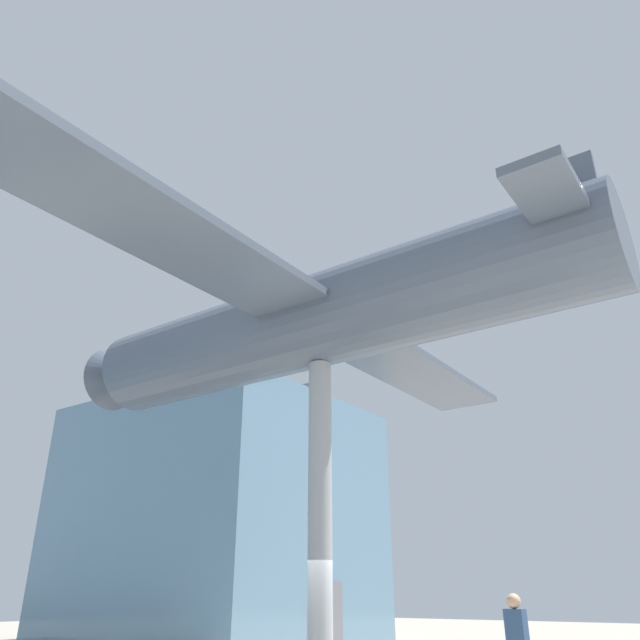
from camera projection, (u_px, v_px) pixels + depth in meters
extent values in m
cube|color=#60849E|center=(219.00, 521.00, 27.64)|extent=(10.28, 11.63, 9.66)
cube|color=slate|center=(226.00, 409.00, 29.70)|extent=(0.36, 11.05, 0.60)
cube|color=slate|center=(328.00, 615.00, 23.05)|extent=(1.80, 0.12, 2.30)
cylinder|color=#999EA3|center=(320.00, 517.00, 12.81)|extent=(0.50, 0.50, 6.67)
cylinder|color=#4C5666|center=(320.00, 320.00, 14.59)|extent=(2.21, 13.30, 2.18)
cube|color=#4C5666|center=(320.00, 320.00, 14.59)|extent=(17.38, 2.03, 0.18)
cube|color=#4C5666|center=(577.00, 239.00, 11.57)|extent=(5.56, 1.01, 0.18)
cube|color=#4C5666|center=(569.00, 198.00, 11.93)|extent=(0.18, 1.10, 1.69)
cone|color=#4C5666|center=(122.00, 376.00, 18.38)|extent=(1.86, 1.05, 1.86)
sphere|color=black|center=(107.00, 381.00, 18.76)|extent=(0.44, 0.44, 0.44)
cube|color=navy|center=(517.00, 629.00, 12.22)|extent=(0.28, 0.43, 0.70)
sphere|color=tan|center=(513.00, 601.00, 12.42)|extent=(0.28, 0.28, 0.28)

